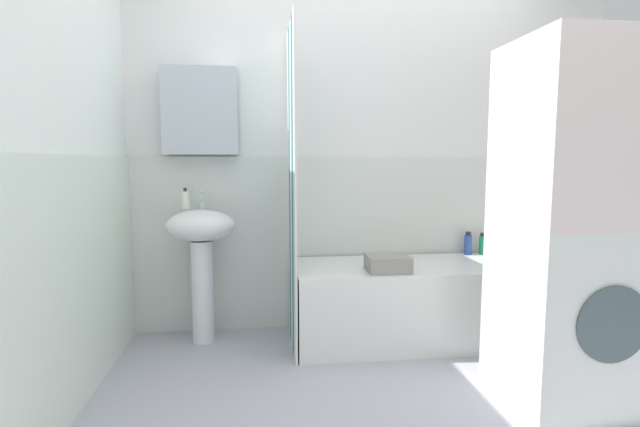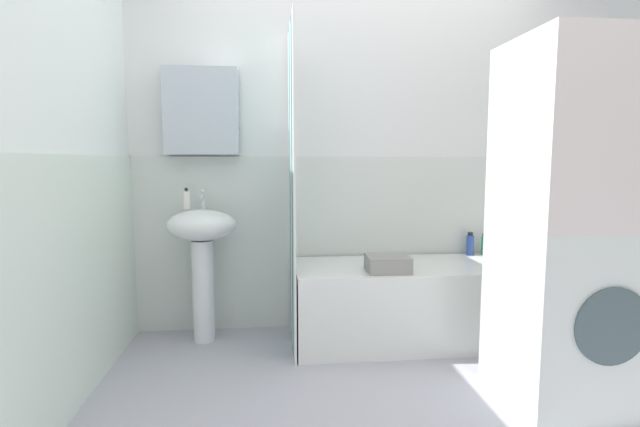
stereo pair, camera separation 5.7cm
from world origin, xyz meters
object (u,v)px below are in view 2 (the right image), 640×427
at_px(washer_dryer_stack, 574,226).
at_px(towel_folded, 388,264).
at_px(bathtub, 417,302).
at_px(sink, 202,245).
at_px(conditioner_bottle, 470,244).
at_px(body_wash_bottle, 484,245).
at_px(soap_dispenser, 187,199).
at_px(lotion_bottle, 502,244).

bearing_deg(washer_dryer_stack, towel_folded, 136.80).
relative_size(bathtub, towel_folded, 6.26).
relative_size(sink, conditioner_bottle, 5.28).
relative_size(sink, towel_folded, 3.39).
xyz_separation_m(body_wash_bottle, towel_folded, (-0.82, -0.43, -0.02)).
relative_size(bathtub, washer_dryer_stack, 0.92).
relative_size(soap_dispenser, towel_folded, 0.54).
distance_m(sink, soap_dispenser, 0.32).
distance_m(body_wash_bottle, towel_folded, 0.92).
xyz_separation_m(bathtub, body_wash_bottle, (0.57, 0.26, 0.32)).
relative_size(body_wash_bottle, conditioner_bottle, 0.94).
bearing_deg(lotion_bottle, conditioner_bottle, 174.40).
relative_size(soap_dispenser, conditioner_bottle, 0.84).
height_order(bathtub, washer_dryer_stack, washer_dryer_stack).
distance_m(lotion_bottle, towel_folded, 1.03).
bearing_deg(soap_dispenser, lotion_bottle, 1.11).
height_order(bathtub, body_wash_bottle, body_wash_bottle).
bearing_deg(sink, conditioner_bottle, 4.16).
bearing_deg(washer_dryer_stack, body_wash_bottle, 85.31).
distance_m(towel_folded, washer_dryer_stack, 1.04).
xyz_separation_m(body_wash_bottle, conditioner_bottle, (-0.11, 0.00, 0.00)).
bearing_deg(bathtub, soap_dispenser, 172.25).
distance_m(bathtub, conditioner_bottle, 0.63).
bearing_deg(bathtub, body_wash_bottle, 24.70).
xyz_separation_m(soap_dispenser, lotion_bottle, (2.18, 0.04, -0.34)).
relative_size(sink, soap_dispenser, 6.26).
xyz_separation_m(lotion_bottle, conditioner_bottle, (-0.23, 0.02, 0.00)).
height_order(sink, conditioner_bottle, sink).
distance_m(soap_dispenser, bathtub, 1.64).
bearing_deg(conditioner_bottle, lotion_bottle, -5.60).
relative_size(sink, bathtub, 0.54).
distance_m(bathtub, body_wash_bottle, 0.71).
relative_size(towel_folded, washer_dryer_stack, 0.15).
bearing_deg(towel_folded, body_wash_bottle, 27.98).
relative_size(lotion_bottle, towel_folded, 0.63).
height_order(sink, washer_dryer_stack, washer_dryer_stack).
height_order(bathtub, lotion_bottle, lotion_bottle).
distance_m(bathtub, lotion_bottle, 0.81).
height_order(soap_dispenser, body_wash_bottle, soap_dispenser).
height_order(conditioner_bottle, towel_folded, conditioner_bottle).
distance_m(soap_dispenser, towel_folded, 1.35).
relative_size(soap_dispenser, body_wash_bottle, 0.90).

